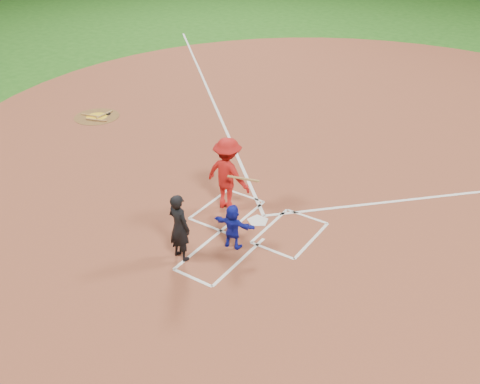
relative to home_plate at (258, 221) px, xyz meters
The scene contains 13 objects.
ground 0.02m from the home_plate, ahead, with size 120.00×120.00×0.00m, color #205816.
home_plate_dirt 6.00m from the home_plate, 90.00° to the left, with size 28.00×28.00×0.01m, color brown.
home_plate is the anchor object (origin of this frame).
on_deck_circle 9.31m from the home_plate, 163.08° to the left, with size 1.70×1.70×0.01m, color brown.
on_deck_logo 9.31m from the home_plate, 163.08° to the left, with size 0.80×0.80×0.00m, color yellow.
on_deck_bat_a 9.24m from the home_plate, 161.32° to the left, with size 0.06×0.06×0.84m, color olive.
on_deck_bat_b 9.47m from the home_plate, 164.01° to the left, with size 0.06×0.06×0.84m, color #A8763D.
on_deck_bat_c 8.94m from the home_plate, 164.36° to the left, with size 0.06×0.06×0.84m, color #966437.
bat_weight_donut 9.25m from the home_plate, 160.34° to the left, with size 0.19×0.19×0.05m, color black.
catcher 1.41m from the home_plate, 86.45° to the right, with size 1.08×0.34×1.16m, color #151DAB.
umpire 2.58m from the home_plate, 106.78° to the right, with size 0.63×0.41×1.72m, color black.
chalk_markings 5.29m from the home_plate, 90.00° to the left, with size 28.35×17.32×0.01m.
batter_at_plate 1.48m from the home_plate, behind, with size 1.61×0.86×2.05m.
Camera 1 is at (6.12, -10.08, 7.81)m, focal length 40.00 mm.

